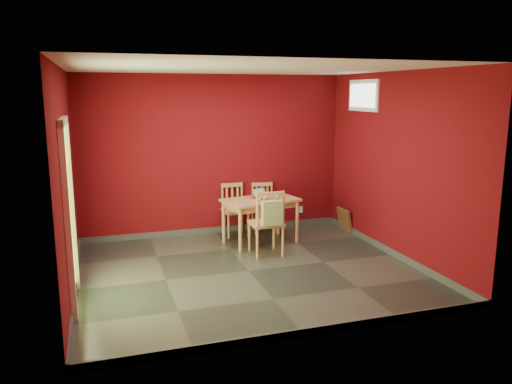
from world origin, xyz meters
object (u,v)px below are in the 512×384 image
object	(u,v)px
chair_near	(267,222)
tote_bag	(272,213)
chair_far_left	(235,209)
cat	(259,192)
chair_far_right	(263,207)
picture_frame	(344,220)
dining_table	(261,204)

from	to	relation	value
chair_near	tote_bag	distance (m)	0.30
chair_far_left	cat	distance (m)	0.71
chair_far_right	picture_frame	world-z (taller)	chair_far_right
picture_frame	chair_far_right	bearing A→B (deg)	162.50
dining_table	chair_near	xyz separation A→B (m)	(-0.10, -0.61, -0.13)
chair_far_right	chair_near	world-z (taller)	chair_near
chair_far_left	chair_near	distance (m)	1.23
chair_far_right	tote_bag	xyz separation A→B (m)	(-0.36, -1.48, 0.26)
chair_far_left	tote_bag	world-z (taller)	tote_bag
chair_far_left	cat	world-z (taller)	cat
chair_near	cat	size ratio (longest dim) A/B	2.33
dining_table	chair_far_right	bearing A→B (deg)	67.49
chair_far_left	picture_frame	bearing A→B (deg)	-11.90
chair_far_left	chair_far_right	world-z (taller)	chair_far_left
chair_far_left	picture_frame	distance (m)	1.95
chair_far_left	picture_frame	size ratio (longest dim) A/B	2.18
tote_bag	cat	size ratio (longest dim) A/B	1.00
chair_far_right	chair_near	size ratio (longest dim) A/B	0.86
chair_far_right	cat	xyz separation A→B (m)	(-0.27, -0.56, 0.40)
tote_bag	picture_frame	size ratio (longest dim) A/B	1.06
chair_near	cat	world-z (taller)	chair_near
dining_table	chair_near	world-z (taller)	chair_near
chair_far_right	tote_bag	bearing A→B (deg)	-103.87
dining_table	chair_far_left	xyz separation A→B (m)	(-0.27, 0.61, -0.19)
chair_far_right	chair_near	xyz separation A→B (m)	(-0.36, -1.25, 0.07)
chair_near	tote_bag	world-z (taller)	chair_near
dining_table	chair_far_right	world-z (taller)	chair_far_right
cat	dining_table	bearing A→B (deg)	-110.50
dining_table	cat	bearing A→B (deg)	96.99
chair_far_left	chair_far_right	size ratio (longest dim) A/B	1.03
tote_bag	cat	bearing A→B (deg)	84.24
dining_table	tote_bag	size ratio (longest dim) A/B	3.00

